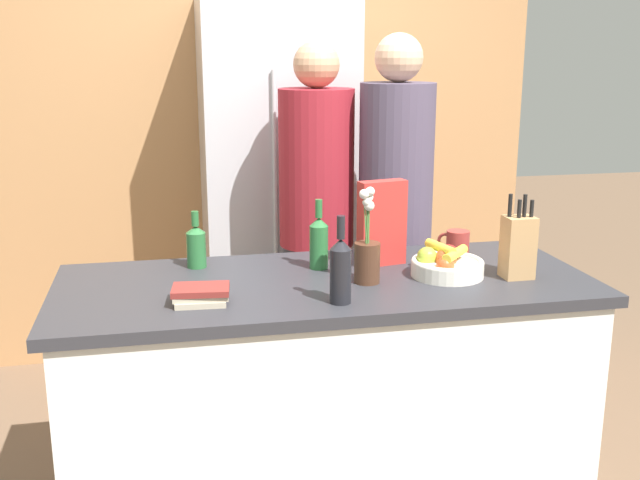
% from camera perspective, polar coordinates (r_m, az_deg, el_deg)
% --- Properties ---
extents(kitchen_island, '(1.88, 0.77, 0.92)m').
position_cam_1_polar(kitchen_island, '(2.81, 0.41, -12.01)').
color(kitchen_island, silver).
rests_on(kitchen_island, ground_plane).
extents(back_wall_wood, '(3.08, 0.12, 2.60)m').
position_cam_1_polar(back_wall_wood, '(4.24, -4.56, 8.75)').
color(back_wall_wood, '#AD7A4C').
rests_on(back_wall_wood, ground_plane).
extents(refrigerator, '(0.76, 0.62, 1.96)m').
position_cam_1_polar(refrigerator, '(3.94, -3.27, 3.65)').
color(refrigerator, '#B7B7BC').
rests_on(refrigerator, ground_plane).
extents(fruit_bowl, '(0.26, 0.26, 0.11)m').
position_cam_1_polar(fruit_bowl, '(2.71, 9.58, -1.80)').
color(fruit_bowl, silver).
rests_on(fruit_bowl, kitchen_island).
extents(knife_block, '(0.10, 0.09, 0.30)m').
position_cam_1_polar(knife_block, '(2.72, 14.85, -0.46)').
color(knife_block, tan).
rests_on(knife_block, kitchen_island).
extents(flower_vase, '(0.09, 0.09, 0.34)m').
position_cam_1_polar(flower_vase, '(2.58, 3.61, -1.02)').
color(flower_vase, '#4C2D1E').
rests_on(flower_vase, kitchen_island).
extents(cereal_box, '(0.19, 0.10, 0.32)m').
position_cam_1_polar(cereal_box, '(2.79, 4.74, 1.30)').
color(cereal_box, red).
rests_on(cereal_box, kitchen_island).
extents(coffee_mug, '(0.11, 0.11, 0.10)m').
position_cam_1_polar(coffee_mug, '(2.98, 10.39, -0.23)').
color(coffee_mug, '#99332D').
rests_on(coffee_mug, kitchen_island).
extents(book_stack, '(0.19, 0.14, 0.05)m').
position_cam_1_polar(book_stack, '(2.42, -9.08, -4.13)').
color(book_stack, '#B7A88E').
rests_on(book_stack, kitchen_island).
extents(bottle_oil, '(0.07, 0.07, 0.26)m').
position_cam_1_polar(bottle_oil, '(2.75, -0.09, -0.11)').
color(bottle_oil, '#286633').
rests_on(bottle_oil, kitchen_island).
extents(bottle_vinegar, '(0.07, 0.07, 0.21)m').
position_cam_1_polar(bottle_vinegar, '(2.80, -9.42, -0.40)').
color(bottle_vinegar, '#286633').
rests_on(bottle_vinegar, kitchen_island).
extents(bottle_wine, '(0.07, 0.07, 0.29)m').
position_cam_1_polar(bottle_wine, '(2.37, 1.58, -2.22)').
color(bottle_wine, black).
rests_on(bottle_wine, kitchen_island).
extents(person_at_sink, '(0.34, 0.34, 1.75)m').
position_cam_1_polar(person_at_sink, '(3.40, -0.27, 2.06)').
color(person_at_sink, '#383842').
rests_on(person_at_sink, ground_plane).
extents(person_in_blue, '(0.33, 0.33, 1.78)m').
position_cam_1_polar(person_in_blue, '(3.35, 5.74, 2.18)').
color(person_in_blue, '#383842').
rests_on(person_in_blue, ground_plane).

